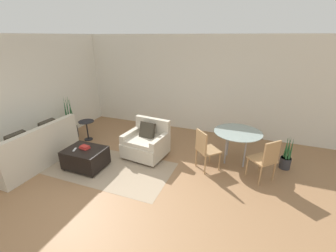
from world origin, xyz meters
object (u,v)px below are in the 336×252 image
dining_table (238,135)px  potted_plant_small (286,159)px  couch (33,151)px  book_stack (85,147)px  side_table (87,127)px  armchair (146,143)px  potted_plant (71,127)px  dining_chair_near_left (205,148)px  ottoman (86,158)px  dining_chair_near_right (266,158)px  tv_remote_primary (75,150)px

dining_table → potted_plant_small: bearing=3.7°
couch → book_stack: size_ratio=8.14×
side_table → book_stack: bearing=-51.8°
armchair → potted_plant: size_ratio=0.78×
armchair → potted_plant: 2.47m
armchair → dining_chair_near_left: (1.42, -0.09, 0.18)m
ottoman → book_stack: (-0.02, 0.04, 0.23)m
dining_table → dining_chair_near_left: 0.85m
ottoman → side_table: (-0.91, 1.17, 0.14)m
dining_chair_near_right → tv_remote_primary: bearing=-166.0°
couch → side_table: size_ratio=3.51×
dining_chair_near_left → dining_table: bearing=45.0°
dining_chair_near_right → book_stack: bearing=-167.3°
armchair → potted_plant_small: bearing=10.7°
potted_plant → potted_plant_small: bearing=3.8°
ottoman → potted_plant_small: potted_plant_small is taller
tv_remote_primary → potted_plant_small: (4.25, 1.61, -0.22)m
potted_plant → dining_table: potted_plant is taller
couch → book_stack: couch is taller
armchair → dining_table: 2.10m
armchair → potted_plant: potted_plant is taller
book_stack → side_table: 1.45m
armchair → ottoman: (-1.01, -0.94, -0.10)m
ottoman → potted_plant_small: size_ratio=1.05×
dining_table → potted_plant_small: 1.13m
ottoman → side_table: side_table is taller
ottoman → dining_chair_near_left: 2.59m
potted_plant_small → couch: bearing=-161.1°
dining_chair_near_left → side_table: bearing=174.6°
book_stack → tv_remote_primary: bearing=-141.5°
couch → dining_chair_near_right: 4.95m
potted_plant → dining_chair_near_right: (5.07, -0.30, 0.21)m
armchair → book_stack: bearing=-138.7°
ottoman → dining_chair_near_right: bearing=13.3°
armchair → side_table: armchair is taller
couch → dining_table: bearing=22.3°
couch → side_table: (0.29, 1.45, 0.08)m
side_table → dining_table: bearing=4.1°
side_table → tv_remote_primary: bearing=-60.0°
book_stack → dining_table: 3.36m
dining_chair_near_right → side_table: bearing=176.0°
ottoman → potted_plant_small: 4.35m
dining_chair_near_left → potted_plant_small: 1.80m
book_stack → side_table: (-0.89, 1.13, -0.09)m
tv_remote_primary → potted_plant_small: bearing=20.7°
armchair → side_table: size_ratio=1.83×
dining_table → potted_plant_small: potted_plant_small is taller
armchair → dining_chair_near_right: size_ratio=1.11×
tv_remote_primary → side_table: side_table is taller
side_table → ottoman: bearing=-52.2°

